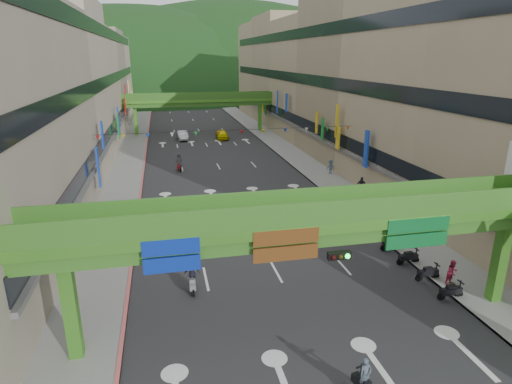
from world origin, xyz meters
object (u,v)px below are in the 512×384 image
overpass_near (333,236)px  car_yellow (222,134)px  car_silver (182,135)px  pedestrian_red (452,275)px  scooter_rider_mid (310,212)px  scooter_rider_near (365,380)px

overpass_near → car_yellow: size_ratio=6.20×
overpass_near → car_silver: (-4.37, 53.65, -4.45)m
overpass_near → car_yellow: (2.10, 53.03, -4.44)m
car_silver → pedestrian_red: (13.24, -51.03, 0.01)m
overpass_near → scooter_rider_mid: 15.21m
scooter_rider_mid → car_silver: 40.42m
car_yellow → pedestrian_red: (6.77, -50.41, -0.00)m
overpass_near → car_silver: 54.01m
scooter_rider_mid → overpass_near: bearing=-105.5°
overpass_near → scooter_rider_mid: overpass_near is taller
car_yellow → pedestrian_red: 50.86m
pedestrian_red → car_yellow: bearing=85.5°
scooter_rider_mid → car_silver: scooter_rider_mid is taller
scooter_rider_mid → pedestrian_red: (4.96, -11.46, -0.23)m
overpass_near → pedestrian_red: 10.25m
overpass_near → scooter_rider_near: size_ratio=15.24×
scooter_rider_near → car_silver: bearing=94.1°
scooter_rider_near → car_yellow: scooter_rider_near is taller
car_yellow → scooter_rider_near: bearing=-91.9°
scooter_rider_near → scooter_rider_mid: (4.10, 18.46, 0.17)m
scooter_rider_near → scooter_rider_mid: bearing=77.5°
overpass_near → pedestrian_red: (8.87, 2.62, -4.44)m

